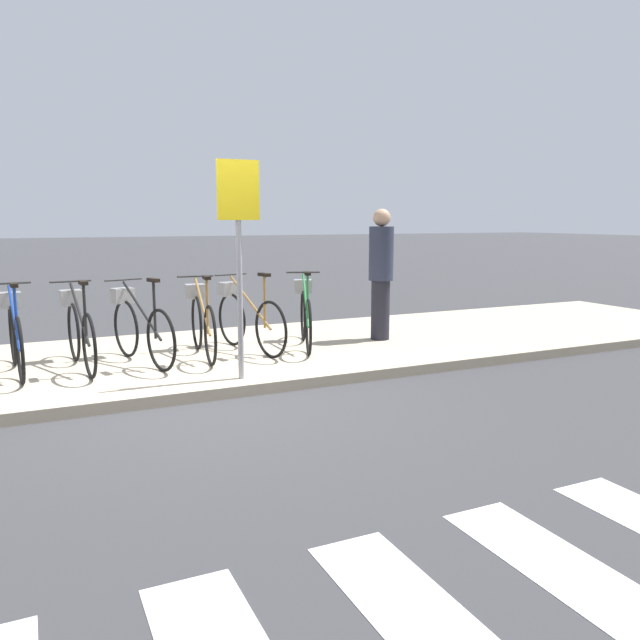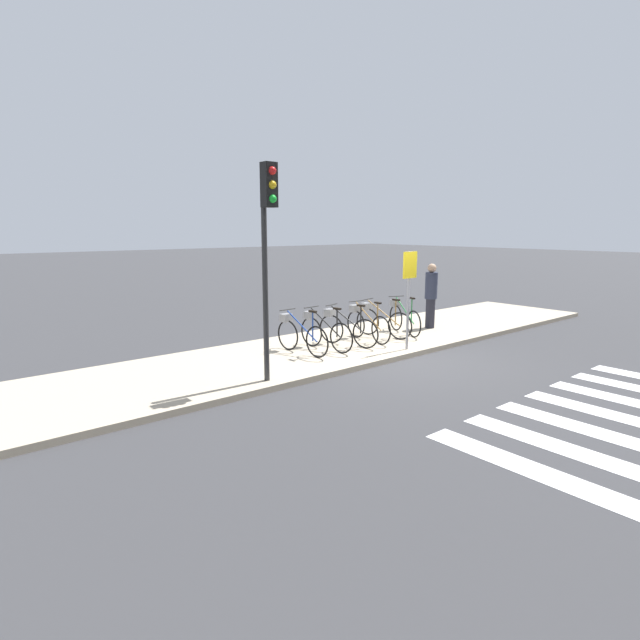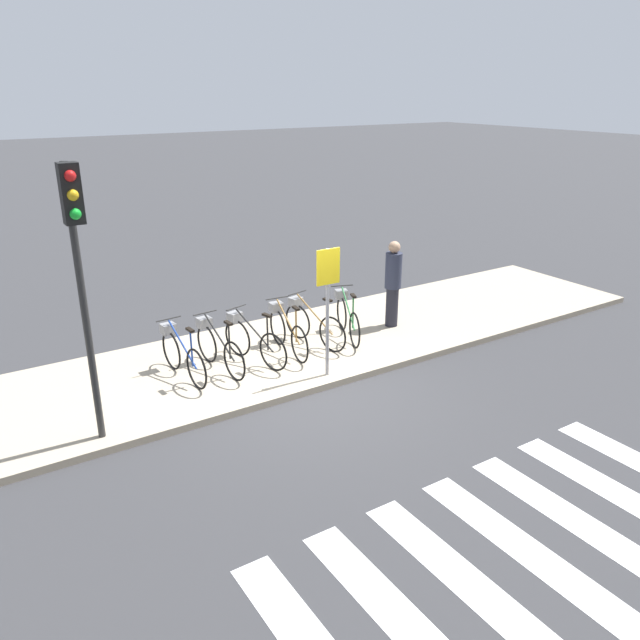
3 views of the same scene
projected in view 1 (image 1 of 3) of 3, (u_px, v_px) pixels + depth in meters
The scene contains 10 objects.
ground_plane at pixel (206, 402), 6.16m from camera, with size 120.00×120.00×0.00m, color #38383A.
sidewalk at pixel (170, 361), 7.67m from camera, with size 17.53×3.38×0.12m.
parked_bicycle_0 at pixel (15, 332), 6.80m from camera, with size 0.46×1.67×1.03m.
parked_bicycle_1 at pixel (79, 329), 7.03m from camera, with size 0.46×1.67×1.03m.
parked_bicycle_2 at pixel (139, 325), 7.27m from camera, with size 0.57×1.63×1.03m.
parked_bicycle_3 at pixel (202, 320), 7.64m from camera, with size 0.46×1.67×1.03m.
parked_bicycle_4 at pixel (247, 316), 7.96m from camera, with size 0.51×1.65×1.03m.
parked_bicycle_5 at pixel (305, 313), 8.22m from camera, with size 0.68×1.59×1.03m.
pedestrian at pixel (381, 271), 8.62m from camera, with size 0.34×0.34×1.81m.
sign_post at pixel (239, 232), 6.36m from camera, with size 0.44×0.07×2.26m.
Camera 1 is at (-1.51, -5.87, 1.79)m, focal length 35.00 mm.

